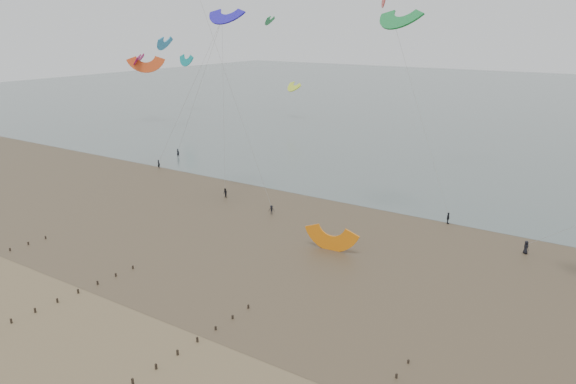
# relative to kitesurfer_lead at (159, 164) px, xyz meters

# --- Properties ---
(ground) EXTENTS (500.00, 500.00, 0.00)m
(ground) POSITION_rel_kitesurfer_lead_xyz_m (48.61, -49.35, -0.91)
(ground) COLOR brown
(ground) RESTS_ON ground
(sea_and_shore) EXTENTS (500.00, 665.00, 0.03)m
(sea_and_shore) POSITION_rel_kitesurfer_lead_xyz_m (44.53, -14.94, -0.90)
(sea_and_shore) COLOR #475654
(sea_and_shore) RESTS_ON ground
(kitesurfer_lead) EXTENTS (0.68, 0.47, 1.81)m
(kitesurfer_lead) POSITION_rel_kitesurfer_lead_xyz_m (0.00, 0.00, 0.00)
(kitesurfer_lead) COLOR black
(kitesurfer_lead) RESTS_ON ground
(kitesurfers) EXTENTS (111.09, 21.46, 1.89)m
(kitesurfers) POSITION_rel_kitesurfer_lead_xyz_m (67.72, -0.06, -0.01)
(kitesurfers) COLOR black
(kitesurfers) RESTS_ON ground
(grounded_kite) EXTENTS (6.85, 5.53, 3.57)m
(grounded_kite) POSITION_rel_kitesurfer_lead_xyz_m (51.89, -18.47, -0.91)
(grounded_kite) COLOR orange
(grounded_kite) RESTS_ON ground
(kites_airborne) EXTENTS (228.41, 128.48, 39.37)m
(kites_airborne) POSITION_rel_kitesurfer_lead_xyz_m (34.51, 41.01, 19.63)
(kites_airborne) COLOR #18873A
(kites_airborne) RESTS_ON ground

